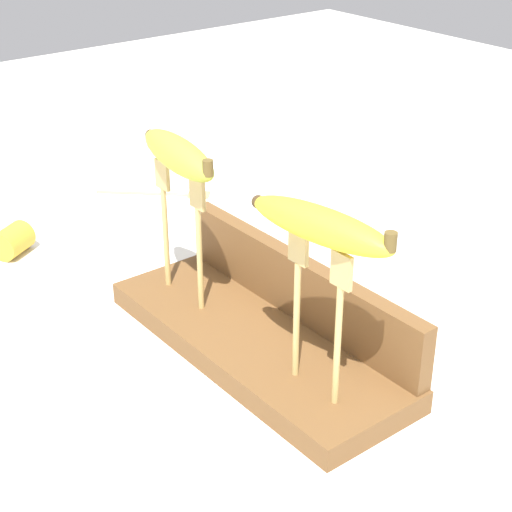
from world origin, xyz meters
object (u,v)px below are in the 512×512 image
fork_stand_left (181,222)px  banana_chunk_near (13,240)px  fork_fallen_near (168,193)px  banana_raised_left (178,154)px  banana_raised_right (321,225)px  fork_stand_right (318,303)px

fork_stand_left → banana_chunk_near: size_ratio=2.48×
fork_stand_left → fork_fallen_near: 0.41m
fork_stand_left → banana_chunk_near: (-0.29, -0.10, -0.11)m
banana_raised_left → banana_raised_right: bearing=-0.0°
fork_stand_right → banana_raised_left: banana_raised_left is taller
fork_stand_right → banana_raised_right: (-0.00, -0.00, 0.09)m
fork_stand_left → fork_stand_right: size_ratio=0.99×
fork_fallen_near → banana_chunk_near: banana_chunk_near is taller
banana_raised_left → banana_raised_right: same height
banana_raised_right → banana_chunk_near: size_ratio=2.55×
banana_raised_right → fork_fallen_near: 0.65m
banana_raised_left → fork_stand_left: bearing=-8.2°
fork_stand_right → banana_chunk_near: (-0.54, -0.10, -0.11)m
banana_raised_right → banana_raised_left: bearing=180.0°
banana_chunk_near → fork_stand_right: bearing=10.6°
banana_raised_left → fork_stand_right: bearing=-0.0°
fork_stand_right → banana_chunk_near: 0.56m
banana_raised_left → fork_fallen_near: bearing=150.4°
fork_stand_left → fork_fallen_near: (-0.34, 0.19, -0.13)m
fork_stand_right → banana_raised_left: size_ratio=1.01×
fork_stand_left → banana_raised_right: 0.26m
banana_raised_left → fork_fallen_near: size_ratio=1.10×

